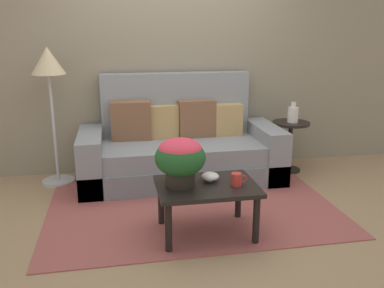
{
  "coord_description": "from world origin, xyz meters",
  "views": [
    {
      "loc": [
        -0.7,
        -3.75,
        1.67
      ],
      "look_at": [
        0.02,
        -0.01,
        0.61
      ],
      "focal_mm": 38.87,
      "sensor_mm": 36.0,
      "label": 1
    }
  ],
  "objects_px": {
    "couch": "(180,149)",
    "potted_plant": "(180,157)",
    "side_table": "(290,137)",
    "coffee_mug": "(237,179)",
    "floor_lamp": "(49,74)",
    "table_vase": "(293,114)",
    "snack_bowl": "(210,177)",
    "coffee_table": "(207,192)"
  },
  "relations": [
    {
      "from": "floor_lamp",
      "to": "potted_plant",
      "type": "xyz_separation_m",
      "value": [
        1.15,
        -1.47,
        -0.53
      ]
    },
    {
      "from": "couch",
      "to": "table_vase",
      "type": "bearing_deg",
      "value": -0.47
    },
    {
      "from": "floor_lamp",
      "to": "coffee_table",
      "type": "bearing_deg",
      "value": -47.46
    },
    {
      "from": "coffee_table",
      "to": "table_vase",
      "type": "height_order",
      "value": "table_vase"
    },
    {
      "from": "couch",
      "to": "floor_lamp",
      "type": "height_order",
      "value": "floor_lamp"
    },
    {
      "from": "potted_plant",
      "to": "table_vase",
      "type": "height_order",
      "value": "table_vase"
    },
    {
      "from": "potted_plant",
      "to": "coffee_mug",
      "type": "xyz_separation_m",
      "value": [
        0.45,
        -0.09,
        -0.19
      ]
    },
    {
      "from": "side_table",
      "to": "floor_lamp",
      "type": "height_order",
      "value": "floor_lamp"
    },
    {
      "from": "couch",
      "to": "coffee_table",
      "type": "distance_m",
      "value": 1.37
    },
    {
      "from": "floor_lamp",
      "to": "coffee_mug",
      "type": "distance_m",
      "value": 2.34
    },
    {
      "from": "table_vase",
      "to": "floor_lamp",
      "type": "bearing_deg",
      "value": 177.23
    },
    {
      "from": "side_table",
      "to": "table_vase",
      "type": "relative_size",
      "value": 2.53
    },
    {
      "from": "snack_bowl",
      "to": "table_vase",
      "type": "height_order",
      "value": "table_vase"
    },
    {
      "from": "potted_plant",
      "to": "coffee_mug",
      "type": "height_order",
      "value": "potted_plant"
    },
    {
      "from": "potted_plant",
      "to": "table_vase",
      "type": "bearing_deg",
      "value": 40.76
    },
    {
      "from": "couch",
      "to": "snack_bowl",
      "type": "xyz_separation_m",
      "value": [
        0.04,
        -1.3,
        0.13
      ]
    },
    {
      "from": "coffee_mug",
      "to": "table_vase",
      "type": "distance_m",
      "value": 1.81
    },
    {
      "from": "coffee_table",
      "to": "side_table",
      "type": "xyz_separation_m",
      "value": [
        1.33,
        1.37,
        0.04
      ]
    },
    {
      "from": "coffee_mug",
      "to": "table_vase",
      "type": "height_order",
      "value": "table_vase"
    },
    {
      "from": "coffee_mug",
      "to": "couch",
      "type": "bearing_deg",
      "value": 99.22
    },
    {
      "from": "floor_lamp",
      "to": "couch",
      "type": "bearing_deg",
      "value": -5.02
    },
    {
      "from": "coffee_table",
      "to": "floor_lamp",
      "type": "distance_m",
      "value": 2.18
    },
    {
      "from": "coffee_table",
      "to": "side_table",
      "type": "distance_m",
      "value": 1.91
    },
    {
      "from": "couch",
      "to": "potted_plant",
      "type": "bearing_deg",
      "value": -99.07
    },
    {
      "from": "coffee_mug",
      "to": "snack_bowl",
      "type": "bearing_deg",
      "value": 143.78
    },
    {
      "from": "couch",
      "to": "snack_bowl",
      "type": "bearing_deg",
      "value": -88.06
    },
    {
      "from": "side_table",
      "to": "potted_plant",
      "type": "distance_m",
      "value": 2.07
    },
    {
      "from": "side_table",
      "to": "potted_plant",
      "type": "height_order",
      "value": "potted_plant"
    },
    {
      "from": "snack_bowl",
      "to": "table_vase",
      "type": "relative_size",
      "value": 0.63
    },
    {
      "from": "coffee_mug",
      "to": "floor_lamp",
      "type": "bearing_deg",
      "value": 135.76
    },
    {
      "from": "snack_bowl",
      "to": "floor_lamp",
      "type": "bearing_deg",
      "value": 134.82
    },
    {
      "from": "couch",
      "to": "table_vase",
      "type": "distance_m",
      "value": 1.38
    },
    {
      "from": "snack_bowl",
      "to": "side_table",
      "type": "bearing_deg",
      "value": 45.44
    },
    {
      "from": "floor_lamp",
      "to": "table_vase",
      "type": "height_order",
      "value": "floor_lamp"
    },
    {
      "from": "coffee_table",
      "to": "couch",
      "type": "bearing_deg",
      "value": 89.96
    },
    {
      "from": "couch",
      "to": "coffee_table",
      "type": "xyz_separation_m",
      "value": [
        -0.0,
        -1.36,
        0.03
      ]
    },
    {
      "from": "side_table",
      "to": "snack_bowl",
      "type": "xyz_separation_m",
      "value": [
        -1.29,
        -1.31,
        0.06
      ]
    },
    {
      "from": "side_table",
      "to": "coffee_mug",
      "type": "distance_m",
      "value": 1.81
    },
    {
      "from": "coffee_table",
      "to": "snack_bowl",
      "type": "xyz_separation_m",
      "value": [
        0.04,
        0.07,
        0.11
      ]
    },
    {
      "from": "coffee_table",
      "to": "table_vase",
      "type": "bearing_deg",
      "value": 45.35
    },
    {
      "from": "side_table",
      "to": "coffee_mug",
      "type": "height_order",
      "value": "side_table"
    },
    {
      "from": "potted_plant",
      "to": "coffee_mug",
      "type": "bearing_deg",
      "value": -10.89
    }
  ]
}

